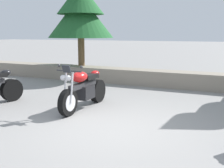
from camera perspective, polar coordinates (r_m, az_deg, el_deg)
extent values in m
plane|color=gray|center=(5.61, 0.13, -9.02)|extent=(120.00, 120.00, 0.00)
cube|color=gray|center=(9.99, 11.47, 1.07)|extent=(36.00, 0.80, 0.55)
cylinder|color=black|center=(8.19, -20.00, -1.17)|extent=(0.33, 0.65, 0.62)
ellipsoid|color=black|center=(8.04, -21.08, 2.18)|extent=(0.28, 0.33, 0.16)
cylinder|color=silver|center=(8.20, -22.04, -0.93)|extent=(0.20, 0.40, 0.11)
cylinder|color=black|center=(6.39, -9.09, -3.82)|extent=(0.15, 0.62, 0.62)
cylinder|color=black|center=(7.59, -2.99, -1.42)|extent=(0.19, 0.62, 0.62)
cylinder|color=silver|center=(6.39, -9.09, -3.82)|extent=(0.17, 0.39, 0.38)
cube|color=black|center=(7.00, -5.58, -1.64)|extent=(0.33, 0.48, 0.34)
cube|color=#2D2D30|center=(6.87, -6.04, -0.17)|extent=(0.16, 1.10, 0.12)
ellipsoid|color=red|center=(6.71, -6.73, 1.47)|extent=(0.35, 0.52, 0.26)
cube|color=black|center=(7.13, -4.69, 1.54)|extent=(0.27, 0.56, 0.12)
ellipsoid|color=red|center=(7.38, -3.54, 2.18)|extent=(0.22, 0.28, 0.16)
cylinder|color=#2D2D30|center=(6.32, -8.87, 2.69)|extent=(0.66, 0.05, 0.04)
sphere|color=silver|center=(6.18, -9.02, 1.20)|extent=(0.13, 0.13, 0.13)
sphere|color=silver|center=(6.26, -10.08, 1.29)|extent=(0.13, 0.13, 0.13)
cube|color=#26282D|center=(6.23, -9.40, 3.12)|extent=(0.20, 0.10, 0.18)
cylinder|color=silver|center=(7.45, -4.95, -1.28)|extent=(0.12, 0.38, 0.11)
cylinder|color=silver|center=(6.29, -8.30, -0.65)|extent=(0.05, 0.16, 0.73)
cylinder|color=silver|center=(6.39, -9.65, -0.52)|extent=(0.05, 0.16, 0.73)
sphere|color=#2D2D30|center=(6.18, -6.38, 3.51)|extent=(0.07, 0.07, 0.07)
sphere|color=#2D2D30|center=(6.51, -10.90, 3.74)|extent=(0.07, 0.07, 0.07)
cylinder|color=brown|center=(11.43, -6.37, 7.58)|extent=(0.27, 0.27, 1.51)
cone|color=#1E5628|center=(11.43, -6.50, 13.69)|extent=(2.62, 2.62, 1.68)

